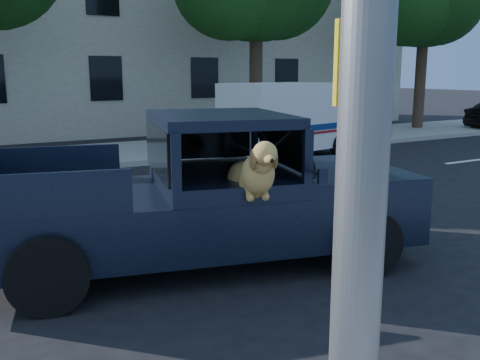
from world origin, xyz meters
The scene contains 6 objects.
ground centered at (0.00, 0.00, 0.00)m, with size 120.00×120.00×0.00m, color black.
far_sidewalk centered at (0.00, 9.20, 0.07)m, with size 60.00×4.00×0.15m, color gray.
lane_stripes centered at (2.00, 3.40, 0.01)m, with size 21.60×0.14×0.01m, color silver, non-canonical shape.
building_main centered at (3.00, 16.50, 4.50)m, with size 26.00×6.00×9.00m, color beige.
pickup_truck centered at (-1.93, -0.09, 0.65)m, with size 5.70×3.37×1.92m.
mail_truck centered at (4.01, 6.42, 0.93)m, with size 4.17×2.65×2.13m.
Camera 1 is at (-4.72, -6.05, 2.42)m, focal length 40.00 mm.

